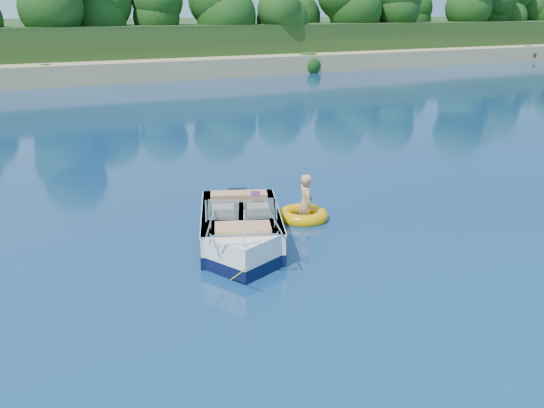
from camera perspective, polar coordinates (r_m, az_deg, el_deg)
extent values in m
plane|color=#09163F|center=(13.36, -1.54, -5.06)|extent=(160.00, 160.00, 0.00)
cube|color=tan|center=(49.51, -22.58, 11.00)|extent=(170.00, 8.00, 2.00)
cylinder|color=black|center=(53.30, -23.49, 14.32)|extent=(0.44, 0.44, 3.60)
cylinder|color=black|center=(57.09, -2.18, 15.35)|extent=(0.44, 0.44, 2.60)
sphere|color=black|center=(57.04, -2.21, 17.83)|extent=(4.29, 4.29, 4.29)
cylinder|color=black|center=(75.05, 17.46, 15.31)|extent=(0.44, 0.44, 3.00)
sphere|color=black|center=(75.02, 17.67, 17.47)|extent=(4.95, 4.95, 4.95)
cube|color=white|center=(14.27, -2.97, -2.39)|extent=(2.98, 3.79, 0.93)
cube|color=white|center=(12.79, -2.70, -4.83)|extent=(1.63, 1.63, 0.93)
cube|color=black|center=(14.32, -2.97, -2.87)|extent=(3.02, 3.83, 0.27)
cube|color=black|center=(12.84, -2.69, -5.36)|extent=(1.66, 1.66, 0.27)
cube|color=tan|center=(14.44, -3.03, -1.05)|extent=(2.25, 2.72, 0.09)
cube|color=white|center=(14.13, -3.00, -0.72)|extent=(3.01, 3.80, 0.05)
cube|color=black|center=(16.00, -3.23, 0.00)|extent=(0.57, 0.48, 0.80)
cube|color=#8C9EA5|center=(13.45, -4.62, -0.56)|extent=(0.71, 0.56, 0.43)
cube|color=#8C9EA5|center=(13.48, -1.22, -0.46)|extent=(0.73, 0.41, 0.43)
cube|color=tan|center=(13.90, -4.62, -0.94)|extent=(0.64, 0.64, 0.36)
cube|color=tan|center=(13.93, -1.33, -0.85)|extent=(0.64, 0.64, 0.36)
cube|color=tan|center=(14.96, -3.13, 0.45)|extent=(1.47, 1.01, 0.34)
cube|color=tan|center=(12.78, -2.76, -2.69)|extent=(1.34, 1.08, 0.30)
cylinder|color=white|center=(11.86, -2.61, -2.32)|extent=(0.03, 0.03, 0.76)
cube|color=red|center=(13.36, -1.57, 0.97)|extent=(0.18, 0.09, 0.12)
cube|color=silver|center=(11.94, -2.58, -3.97)|extent=(0.10, 0.08, 0.04)
cylinder|color=#E6FB1B|center=(11.83, -3.13, -6.58)|extent=(0.08, 0.96, 0.68)
torus|color=#E69C05|center=(15.77, 2.92, -1.10)|extent=(1.44, 1.44, 0.35)
torus|color=red|center=(15.77, 2.92, -1.04)|extent=(1.18, 1.18, 0.12)
imported|color=tan|center=(15.76, 3.10, -1.46)|extent=(0.51, 0.91, 1.69)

